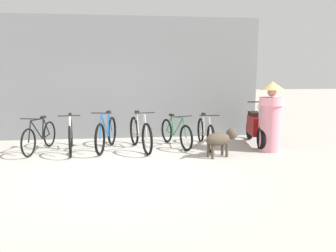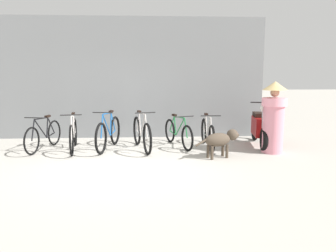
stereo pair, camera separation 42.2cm
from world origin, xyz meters
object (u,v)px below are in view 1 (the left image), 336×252
stray_dog (221,139)px  bicycle_2 (106,134)px  bicycle_1 (71,136)px  bicycle_0 (40,137)px  bicycle_3 (140,134)px  bicycle_5 (205,133)px  motorcycle (255,127)px  person_in_robes (271,115)px  bicycle_4 (176,133)px

stray_dog → bicycle_2: bearing=138.2°
bicycle_1 → stray_dog: bearing=67.1°
bicycle_0 → bicycle_3: size_ratio=0.92×
bicycle_2 → bicycle_5: size_ratio=1.01×
bicycle_0 → bicycle_1: (0.71, -0.12, 0.03)m
motorcycle → person_in_robes: bearing=14.1°
stray_dog → bicycle_1: bearing=144.7°
bicycle_1 → bicycle_2: size_ratio=1.00×
bicycle_0 → bicycle_1: bearing=91.9°
bicycle_1 → stray_dog: (3.28, -0.85, 0.03)m
bicycle_0 → person_in_robes: person_in_robes is taller
bicycle_3 → motorcycle: size_ratio=0.94×
bicycle_4 → person_in_robes: size_ratio=1.01×
stray_dog → bicycle_0: bearing=145.5°
bicycle_4 → motorcycle: 2.02m
bicycle_3 → motorcycle: (2.90, 0.26, 0.06)m
bicycle_5 → stray_dog: (0.12, -0.94, 0.05)m
bicycle_1 → bicycle_3: 1.58m
bicycle_1 → bicycle_2: (0.80, 0.10, 0.01)m
bicycle_0 → bicycle_5: 3.87m
motorcycle → bicycle_5: bearing=-73.2°
bicycle_1 → motorcycle: motorcycle is taller
person_in_robes → motorcycle: bearing=-103.0°
bicycle_2 → bicycle_5: bearing=100.8°
bicycle_3 → motorcycle: bearing=81.1°
bicycle_3 → stray_dog: 1.91m
motorcycle → bicycle_4: bearing=-81.3°
bicycle_5 → bicycle_4: bearing=-105.2°
bicycle_2 → bicycle_5: 2.36m
bicycle_4 → stray_dog: bicycle_4 is taller
bicycle_4 → person_in_robes: 2.27m
bicycle_3 → bicycle_4: bicycle_3 is taller
bicycle_4 → person_in_robes: bearing=52.2°
bicycle_0 → bicycle_3: (2.30, -0.11, 0.04)m
bicycle_2 → bicycle_3: size_ratio=0.99×
bicycle_4 → bicycle_2: bearing=-101.9°
bicycle_1 → motorcycle: size_ratio=0.93×
bicycle_3 → bicycle_4: (0.88, 0.27, -0.05)m
bicycle_2 → bicycle_4: bicycle_2 is taller
bicycle_5 → bicycle_1: bearing=-88.0°
person_in_robes → bicycle_0: bearing=-24.2°
bicycle_0 → bicycle_2: bearing=100.7°
bicycle_0 → bicycle_2: 1.51m
bicycle_4 → stray_dog: size_ratio=1.58×
bicycle_1 → bicycle_5: 3.16m
person_in_robes → bicycle_3: bearing=-27.0°
bicycle_0 → bicycle_4: size_ratio=1.00×
bicycle_3 → bicycle_5: size_ratio=1.02×
bicycle_1 → bicycle_3: size_ratio=0.99×
bicycle_3 → person_in_robes: (2.96, -0.47, 0.46)m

